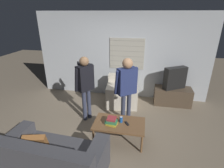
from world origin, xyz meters
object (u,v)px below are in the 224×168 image
at_px(couch_blue, 50,161).
at_px(person_right_standing, 127,84).
at_px(person_left_standing, 85,81).
at_px(soda_can, 121,119).
at_px(armchair_beige, 122,93).
at_px(book_stack, 111,121).
at_px(coffee_table, 119,125).
at_px(spare_remote, 127,123).
at_px(tv, 175,78).

distance_m(couch_blue, person_right_standing, 2.11).
relative_size(person_left_standing, soda_can, 12.70).
relative_size(couch_blue, armchair_beige, 1.88).
bearing_deg(couch_blue, book_stack, 55.29).
bearing_deg(person_right_standing, couch_blue, -157.15).
bearing_deg(book_stack, soda_can, 28.31).
bearing_deg(coffee_table, armchair_beige, 95.78).
bearing_deg(couch_blue, soda_can, 52.14).
distance_m(armchair_beige, coffee_table, 1.65).
distance_m(person_right_standing, soda_can, 0.81).
bearing_deg(coffee_table, person_right_standing, 85.09).
distance_m(coffee_table, spare_remote, 0.17).
height_order(couch_blue, soda_can, couch_blue).
distance_m(coffee_table, tv, 2.29).
relative_size(coffee_table, tv, 1.58).
bearing_deg(spare_remote, armchair_beige, 67.55).
xyz_separation_m(couch_blue, tv, (2.22, 2.94, 0.50)).
height_order(coffee_table, book_stack, book_stack).
bearing_deg(soda_can, tv, 55.72).
xyz_separation_m(person_left_standing, spare_remote, (1.08, -0.66, -0.57)).
height_order(book_stack, soda_can, book_stack).
height_order(person_right_standing, soda_can, person_right_standing).
relative_size(tv, person_left_standing, 0.41).
distance_m(person_right_standing, spare_remote, 0.88).
height_order(tv, spare_remote, tv).
distance_m(book_stack, soda_can, 0.20).
distance_m(couch_blue, book_stack, 1.30).
bearing_deg(tv, person_right_standing, 13.08).
bearing_deg(coffee_table, tv, 55.62).
distance_m(person_left_standing, soda_can, 1.25).
distance_m(person_left_standing, book_stack, 1.17).
xyz_separation_m(armchair_beige, tv, (1.44, 0.22, 0.49)).
distance_m(person_left_standing, person_right_standing, 0.98).
bearing_deg(book_stack, person_right_standing, 73.80).
bearing_deg(person_right_standing, coffee_table, -131.82).
relative_size(person_left_standing, book_stack, 6.24).
distance_m(coffee_table, soda_can, 0.11).
distance_m(coffee_table, person_left_standing, 1.29).
bearing_deg(book_stack, spare_remote, 9.68).
distance_m(soda_can, spare_remote, 0.14).
xyz_separation_m(couch_blue, book_stack, (0.80, 1.02, 0.18)).
bearing_deg(person_right_standing, spare_remote, -117.94).
height_order(couch_blue, tv, tv).
distance_m(tv, person_left_standing, 2.51).
distance_m(armchair_beige, book_stack, 1.71).
bearing_deg(armchair_beige, couch_blue, 68.93).
bearing_deg(person_right_standing, tv, 8.07).
distance_m(book_stack, spare_remote, 0.32).
height_order(tv, book_stack, tv).
bearing_deg(tv, soda_can, 23.82).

